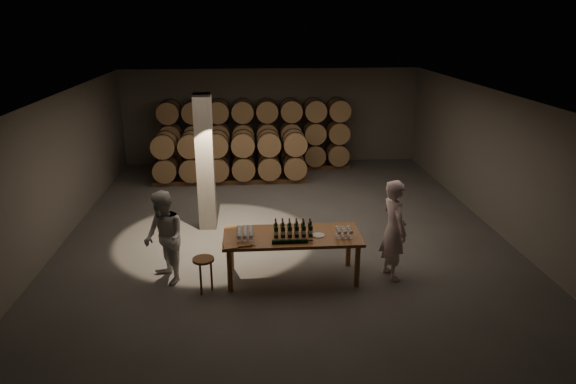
{
  "coord_description": "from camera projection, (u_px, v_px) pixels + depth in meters",
  "views": [
    {
      "loc": [
        -0.76,
        -11.39,
        4.8
      ],
      "look_at": [
        0.07,
        -0.57,
        1.1
      ],
      "focal_mm": 32.0,
      "sensor_mm": 36.0,
      "label": 1
    }
  ],
  "objects": [
    {
      "name": "glass_cluster_right",
      "position": [
        344.0,
        230.0,
        9.61
      ],
      "size": [
        0.3,
        0.3,
        0.17
      ],
      "color": "silver",
      "rests_on": "tasting_table"
    },
    {
      "name": "notebook_near",
      "position": [
        244.0,
        244.0,
        9.26
      ],
      "size": [
        0.27,
        0.23,
        0.03
      ],
      "primitive_type": "cube",
      "rotation": [
        0.0,
        0.0,
        0.14
      ],
      "color": "#9B6238",
      "rests_on": "tasting_table"
    },
    {
      "name": "person_woman",
      "position": [
        164.0,
        238.0,
        9.57
      ],
      "size": [
        1.03,
        1.1,
        1.8
      ],
      "primitive_type": "imported",
      "rotation": [
        0.0,
        0.0,
        -1.05
      ],
      "color": "silver",
      "rests_on": "ground"
    },
    {
      "name": "barrel_stack_front",
      "position": [
        231.0,
        155.0,
        15.57
      ],
      "size": [
        4.7,
        0.95,
        1.57
      ],
      "color": "brown",
      "rests_on": "ground"
    },
    {
      "name": "lying_bottles",
      "position": [
        291.0,
        241.0,
        9.33
      ],
      "size": [
        0.75,
        0.08,
        0.08
      ],
      "color": "black",
      "rests_on": "tasting_table"
    },
    {
      "name": "tasting_table",
      "position": [
        292.0,
        240.0,
        9.73
      ],
      "size": [
        2.6,
        1.1,
        0.9
      ],
      "color": "brown",
      "rests_on": "ground"
    },
    {
      "name": "bottle_cluster",
      "position": [
        293.0,
        230.0,
        9.64
      ],
      "size": [
        0.73,
        0.23,
        0.32
      ],
      "color": "black",
      "rests_on": "tasting_table"
    },
    {
      "name": "room",
      "position": [
        205.0,
        163.0,
        11.89
      ],
      "size": [
        12.0,
        12.0,
        12.0
      ],
      "color": "#53504D",
      "rests_on": "ground"
    },
    {
      "name": "notebook_corner",
      "position": [
        230.0,
        245.0,
        9.22
      ],
      "size": [
        0.3,
        0.35,
        0.03
      ],
      "primitive_type": "cube",
      "rotation": [
        0.0,
        0.0,
        0.19
      ],
      "color": "#9B6238",
      "rests_on": "tasting_table"
    },
    {
      "name": "pen",
      "position": [
        252.0,
        245.0,
        9.24
      ],
      "size": [
        0.14,
        0.05,
        0.01
      ],
      "primitive_type": "cylinder",
      "rotation": [
        0.0,
        1.57,
        -0.29
      ],
      "color": "black",
      "rests_on": "tasting_table"
    },
    {
      "name": "glass_cluster_left",
      "position": [
        245.0,
        232.0,
        9.49
      ],
      "size": [
        0.31,
        0.53,
        0.19
      ],
      "color": "silver",
      "rests_on": "tasting_table"
    },
    {
      "name": "person_man",
      "position": [
        394.0,
        230.0,
        9.73
      ],
      "size": [
        0.61,
        0.8,
        1.97
      ],
      "primitive_type": "imported",
      "rotation": [
        0.0,
        0.0,
        1.78
      ],
      "color": "silver",
      "rests_on": "ground"
    },
    {
      "name": "stool",
      "position": [
        204.0,
        264.0,
        9.33
      ],
      "size": [
        0.4,
        0.4,
        0.66
      ],
      "rotation": [
        0.0,
        0.0,
        -0.42
      ],
      "color": "brown",
      "rests_on": "ground"
    },
    {
      "name": "plate",
      "position": [
        318.0,
        235.0,
        9.66
      ],
      "size": [
        0.25,
        0.25,
        0.01
      ],
      "primitive_type": "cylinder",
      "color": "silver",
      "rests_on": "tasting_table"
    },
    {
      "name": "barrel_stack_back",
      "position": [
        255.0,
        133.0,
        16.83
      ],
      "size": [
        6.26,
        0.95,
        2.31
      ],
      "color": "brown",
      "rests_on": "ground"
    }
  ]
}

